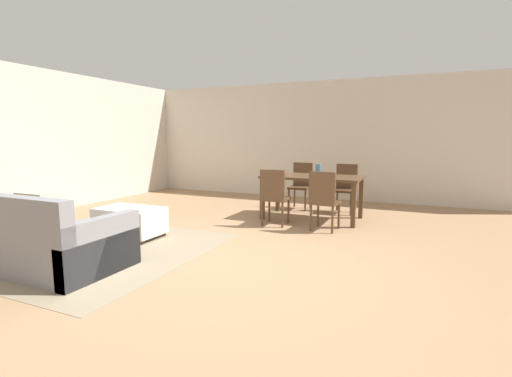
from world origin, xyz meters
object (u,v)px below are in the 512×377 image
ottoman_table (130,221)px  dining_chair_near_left (274,194)px  couch (27,239)px  dining_table (312,181)px  vase_centerpiece (318,170)px  dining_chair_far_left (301,183)px  dining_chair_far_right (345,185)px  dining_chair_near_right (324,198)px

ottoman_table → dining_chair_near_left: size_ratio=1.00×
couch → dining_table: bearing=58.0°
ottoman_table → dining_table: dining_table is taller
couch → vase_centerpiece: (2.37, 3.68, 0.58)m
dining_chair_far_left → dining_chair_far_right: bearing=-2.7°
dining_chair_far_right → dining_chair_near_right: bearing=-90.7°
dining_chair_near_right → dining_chair_far_right: same height
ottoman_table → dining_table: (2.03, 2.28, 0.42)m
dining_chair_near_right → dining_chair_far_left: (-0.87, 1.64, 0.00)m
dining_chair_near_right → dining_table: bearing=117.1°
dining_chair_near_right → vase_centerpiece: size_ratio=4.32×
couch → ottoman_table: size_ratio=2.48×
couch → dining_chair_near_left: 3.43m
dining_table → dining_chair_far_right: bearing=62.0°
ottoman_table → dining_chair_far_right: (2.46, 3.09, 0.28)m
couch → dining_chair_far_right: 5.21m
ottoman_table → dining_table: bearing=48.3°
dining_chair_far_left → dining_chair_far_right: 0.89m
dining_chair_near_left → dining_chair_far_right: 1.79m
couch → ottoman_table: bearing=79.9°
dining_chair_near_left → dining_table: bearing=62.2°
dining_chair_far_left → couch: bearing=-112.0°
vase_centerpiece → dining_table: bearing=-159.8°
vase_centerpiece → dining_chair_near_right: bearing=-69.4°
ottoman_table → dining_chair_near_left: dining_chair_near_left is taller
dining_chair_near_right → dining_chair_far_right: (0.02, 1.59, 0.00)m
dining_chair_far_left → dining_chair_near_right: bearing=-62.1°
dining_chair_far_left → dining_chair_near_left: bearing=-88.2°
dining_table → dining_chair_near_left: bearing=-117.8°
ottoman_table → dining_table: size_ratio=0.54×
dining_table → dining_chair_far_right: dining_chair_far_right is taller
couch → dining_chair_near_right: bearing=46.8°
dining_table → dining_chair_near_right: 0.90m
dining_chair_far_right → dining_table: bearing=-118.0°
dining_chair_near_right → vase_centerpiece: bearing=110.6°
dining_chair_near_right → dining_chair_far_right: bearing=89.3°
dining_chair_near_left → vase_centerpiece: 1.02m
ottoman_table → vase_centerpiece: vase_centerpiece is taller
dining_table → dining_chair_far_right: 0.92m
dining_chair_near_right → vase_centerpiece: 0.95m
dining_chair_far_right → ottoman_table: bearing=-128.5°
dining_chair_near_left → dining_chair_near_right: size_ratio=1.00×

